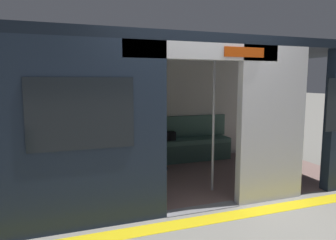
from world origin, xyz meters
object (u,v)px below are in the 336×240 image
object	(u,v)px
train_car	(165,91)
book	(129,142)
grab_pole_door	(157,126)
bench_seat	(151,147)
handbag	(169,136)
grab_pole_far	(213,122)
person_seated	(151,131)

from	to	relation	value
train_car	book	distance (m)	1.52
book	grab_pole_door	distance (m)	1.89
bench_seat	handbag	xyz separation A→B (m)	(-0.38, -0.04, 0.19)
grab_pole_far	bench_seat	bearing A→B (deg)	-75.26
handbag	grab_pole_far	size ratio (longest dim) A/B	0.13
book	train_car	bearing A→B (deg)	117.32
train_car	grab_pole_far	world-z (taller)	train_car
handbag	book	distance (m)	0.82
book	grab_pole_far	world-z (taller)	grab_pole_far
train_car	grab_pole_door	bearing A→B (deg)	62.54
bench_seat	book	world-z (taller)	book
grab_pole_door	grab_pole_far	distance (m)	0.89
grab_pole_far	grab_pole_door	bearing A→B (deg)	4.39
train_car	handbag	size ratio (longest dim) A/B	24.62
bench_seat	grab_pole_far	world-z (taller)	grab_pole_far
grab_pole_door	handbag	bearing A→B (deg)	-114.60
grab_pole_door	grab_pole_far	size ratio (longest dim) A/B	1.00
person_seated	handbag	distance (m)	0.42
train_car	bench_seat	xyz separation A→B (m)	(-0.07, -1.03, -1.12)
train_car	grab_pole_far	xyz separation A→B (m)	(-0.51, 0.66, -0.44)
person_seated	handbag	bearing A→B (deg)	-166.24
bench_seat	person_seated	bearing A→B (deg)	80.39
handbag	book	xyz separation A→B (m)	(0.82, -0.00, -0.07)
bench_seat	person_seated	xyz separation A→B (m)	(0.01, 0.05, 0.33)
person_seated	book	bearing A→B (deg)	-12.59
book	grab_pole_far	xyz separation A→B (m)	(-0.88, 1.73, 0.57)
handbag	train_car	bearing A→B (deg)	67.41
grab_pole_far	handbag	bearing A→B (deg)	-87.86
train_car	grab_pole_door	world-z (taller)	train_car
train_car	bench_seat	bearing A→B (deg)	-93.75
person_seated	handbag	xyz separation A→B (m)	(-0.39, -0.10, -0.14)
bench_seat	grab_pole_door	size ratio (longest dim) A/B	1.64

